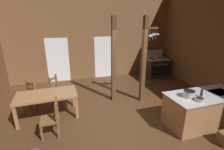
% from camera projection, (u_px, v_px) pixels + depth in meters
% --- Properties ---
extents(ground_plane, '(8.65, 8.77, 0.10)m').
position_uv_depth(ground_plane, '(124.00, 121.00, 4.74)').
color(ground_plane, '#4C301C').
extents(wall_back, '(8.65, 0.14, 4.58)m').
position_uv_depth(wall_back, '(94.00, 32.00, 7.68)').
color(wall_back, brown).
rests_on(wall_back, ground_plane).
extents(glazed_door_back_left, '(1.00, 0.01, 2.05)m').
position_uv_depth(glazed_door_back_left, '(58.00, 60.00, 7.51)').
color(glazed_door_back_left, white).
rests_on(glazed_door_back_left, ground_plane).
extents(glazed_panel_back_right, '(0.84, 0.01, 2.05)m').
position_uv_depth(glazed_panel_back_right, '(103.00, 57.00, 8.12)').
color(glazed_panel_back_right, white).
rests_on(glazed_panel_back_right, ground_plane).
extents(kitchen_island, '(2.17, 0.98, 0.89)m').
position_uv_depth(kitchen_island, '(204.00, 109.00, 4.46)').
color(kitchen_island, '#9E7044').
rests_on(kitchen_island, ground_plane).
extents(stove_range, '(1.16, 0.85, 1.32)m').
position_uv_depth(stove_range, '(156.00, 67.00, 8.44)').
color(stove_range, '#252525').
rests_on(stove_range, ground_plane).
extents(support_post_with_pot_rack, '(0.60, 0.24, 2.93)m').
position_uv_depth(support_post_with_pot_rack, '(144.00, 58.00, 5.44)').
color(support_post_with_pot_rack, brown).
rests_on(support_post_with_pot_rack, ground_plane).
extents(support_post_center, '(0.14, 0.14, 2.93)m').
position_uv_depth(support_post_center, '(114.00, 61.00, 5.50)').
color(support_post_center, brown).
rests_on(support_post_center, ground_plane).
extents(dining_table, '(1.74, 0.97, 0.74)m').
position_uv_depth(dining_table, '(47.00, 97.00, 4.73)').
color(dining_table, '#9E7044').
rests_on(dining_table, ground_plane).
extents(ladderback_chair_near_window, '(0.44, 0.44, 0.95)m').
position_uv_depth(ladderback_chair_near_window, '(52.00, 119.00, 3.99)').
color(ladderback_chair_near_window, brown).
rests_on(ladderback_chair_near_window, ground_plane).
extents(ladderback_chair_by_post, '(0.62, 0.62, 0.95)m').
position_uv_depth(ladderback_chair_by_post, '(36.00, 93.00, 5.43)').
color(ladderback_chair_by_post, brown).
rests_on(ladderback_chair_by_post, ground_plane).
extents(ladderback_chair_at_table_end, '(0.60, 0.60, 0.95)m').
position_uv_depth(ladderback_chair_at_table_end, '(57.00, 89.00, 5.73)').
color(ladderback_chair_at_table_end, brown).
rests_on(ladderback_chair_at_table_end, ground_plane).
extents(stockpot_on_counter, '(0.35, 0.28, 0.18)m').
position_uv_depth(stockpot_on_counter, '(189.00, 94.00, 4.12)').
color(stockpot_on_counter, '#B7BABF').
rests_on(stockpot_on_counter, kitchen_island).
extents(mixing_bowl_on_counter, '(0.22, 0.22, 0.08)m').
position_uv_depth(mixing_bowl_on_counter, '(199.00, 99.00, 3.93)').
color(mixing_bowl_on_counter, '#B2A893').
rests_on(mixing_bowl_on_counter, kitchen_island).
extents(bottle_tall_on_counter, '(0.06, 0.06, 0.25)m').
position_uv_depth(bottle_tall_on_counter, '(202.00, 93.00, 4.14)').
color(bottle_tall_on_counter, '#1E2328').
rests_on(bottle_tall_on_counter, kitchen_island).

